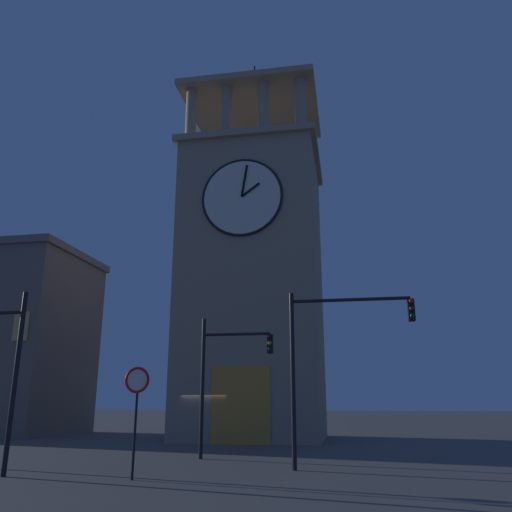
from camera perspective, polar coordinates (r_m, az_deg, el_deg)
ground_plane at (r=29.95m, az=-5.36°, el=-19.89°), size 200.00×200.00×0.00m
clocktower at (r=33.14m, az=-0.20°, el=-2.87°), size 8.90×8.68×25.70m
traffic_signal_near at (r=18.10m, az=8.43°, el=-9.76°), size 4.28×0.41×5.90m
traffic_signal_mid at (r=21.44m, az=-3.42°, el=-12.15°), size 2.99×0.41×5.52m
no_horn_sign at (r=16.29m, az=-13.07°, el=-14.24°), size 0.78×0.14×3.19m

